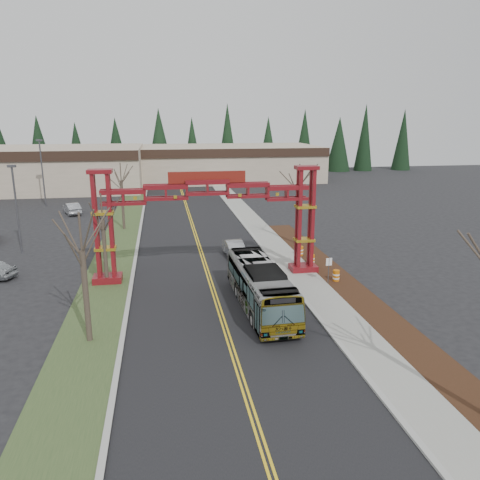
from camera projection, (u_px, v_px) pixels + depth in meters
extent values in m
plane|color=black|center=(250.00, 406.00, 21.04)|extent=(200.00, 200.00, 0.00)
cube|color=black|center=(201.00, 253.00, 44.88)|extent=(12.00, 110.00, 0.02)
cube|color=yellow|center=(200.00, 253.00, 44.86)|extent=(0.12, 100.00, 0.01)
cube|color=yellow|center=(203.00, 253.00, 44.90)|extent=(0.12, 100.00, 0.01)
cube|color=#A9AAA4|center=(264.00, 250.00, 45.86)|extent=(0.30, 110.00, 0.15)
cube|color=gray|center=(278.00, 249.00, 46.09)|extent=(2.60, 110.00, 0.14)
cube|color=#311E10|center=(368.00, 306.00, 32.21)|extent=(2.60, 50.00, 0.12)
cube|color=#334B25|center=(116.00, 257.00, 43.59)|extent=(4.00, 110.00, 0.08)
cube|color=#A9AAA4|center=(136.00, 256.00, 43.88)|extent=(0.30, 110.00, 0.15)
cube|color=#5D0C14|center=(108.00, 279.00, 36.84)|extent=(2.20, 1.60, 0.60)
cube|color=#5D0C14|center=(96.00, 227.00, 35.33)|extent=(0.28, 0.28, 8.00)
cube|color=#5D0C14|center=(111.00, 226.00, 35.51)|extent=(0.28, 0.28, 8.00)
cube|color=#5D0C14|center=(97.00, 225.00, 36.00)|extent=(0.28, 0.28, 8.00)
cube|color=#5D0C14|center=(112.00, 224.00, 36.18)|extent=(0.28, 0.28, 8.00)
cube|color=gold|center=(105.00, 248.00, 36.21)|extent=(1.60, 1.10, 0.22)
cube|color=gold|center=(103.00, 213.00, 35.50)|extent=(1.60, 1.10, 0.22)
cube|color=#5D0C14|center=(100.00, 171.00, 34.71)|extent=(1.80, 1.20, 0.30)
cube|color=#5D0C14|center=(303.00, 268.00, 39.42)|extent=(2.20, 1.60, 0.60)
cube|color=#5D0C14|center=(300.00, 220.00, 37.91)|extent=(0.28, 0.28, 8.00)
cube|color=#5D0C14|center=(313.00, 219.00, 38.09)|extent=(0.28, 0.28, 8.00)
cube|color=#5D0C14|center=(297.00, 218.00, 38.58)|extent=(0.28, 0.28, 8.00)
cube|color=#5D0C14|center=(310.00, 217.00, 38.76)|extent=(0.28, 0.28, 8.00)
cube|color=gold|center=(304.00, 240.00, 38.79)|extent=(1.60, 1.10, 0.22)
cube|color=gold|center=(305.00, 206.00, 38.08)|extent=(1.60, 1.10, 0.22)
cube|color=#5D0C14|center=(307.00, 168.00, 37.29)|extent=(1.80, 1.20, 0.30)
cube|color=#5D0C14|center=(207.00, 186.00, 36.31)|extent=(16.00, 0.90, 1.00)
cube|color=#5D0C14|center=(207.00, 197.00, 36.54)|extent=(16.00, 0.90, 0.60)
cube|color=maroon|center=(207.00, 177.00, 36.15)|extent=(6.00, 0.25, 0.90)
cube|color=tan|center=(11.00, 169.00, 83.94)|extent=(46.00, 22.00, 7.50)
cube|color=tan|center=(226.00, 163.00, 98.09)|extent=(38.00, 20.00, 7.00)
cube|color=black|center=(233.00, 153.00, 87.77)|extent=(38.00, 0.40, 1.60)
cylinder|color=#382D26|center=(2.00, 174.00, 102.47)|extent=(0.80, 0.80, 1.60)
cone|color=black|center=(40.00, 147.00, 102.40)|extent=(5.60, 5.60, 13.00)
cylinder|color=#382D26|center=(42.00, 173.00, 103.84)|extent=(0.80, 0.80, 1.60)
cone|color=black|center=(80.00, 146.00, 103.78)|extent=(5.60, 5.60, 13.00)
cylinder|color=#382D26|center=(82.00, 172.00, 105.22)|extent=(0.80, 0.80, 1.60)
cone|color=black|center=(119.00, 146.00, 105.15)|extent=(5.60, 5.60, 13.00)
cylinder|color=#382D26|center=(121.00, 171.00, 106.59)|extent=(0.80, 0.80, 1.60)
cone|color=black|center=(157.00, 146.00, 106.52)|extent=(5.60, 5.60, 13.00)
cylinder|color=#382D26|center=(159.00, 171.00, 107.96)|extent=(0.80, 0.80, 1.60)
cone|color=black|center=(195.00, 145.00, 107.89)|extent=(5.60, 5.60, 13.00)
cylinder|color=#382D26|center=(195.00, 170.00, 109.33)|extent=(0.80, 0.80, 1.60)
cone|color=black|center=(231.00, 145.00, 109.26)|extent=(5.60, 5.60, 13.00)
cylinder|color=#382D26|center=(231.00, 169.00, 110.70)|extent=(0.80, 0.80, 1.60)
cone|color=black|center=(267.00, 145.00, 110.63)|extent=(5.60, 5.60, 13.00)
cylinder|color=#382D26|center=(266.00, 169.00, 112.07)|extent=(0.80, 0.80, 1.60)
cone|color=black|center=(301.00, 144.00, 112.00)|extent=(5.60, 5.60, 13.00)
cylinder|color=#382D26|center=(300.00, 168.00, 113.44)|extent=(0.80, 0.80, 1.60)
cone|color=black|center=(335.00, 144.00, 113.38)|extent=(5.60, 5.60, 13.00)
cylinder|color=#382D26|center=(334.00, 168.00, 114.82)|extent=(0.80, 0.80, 1.60)
cone|color=black|center=(368.00, 144.00, 114.75)|extent=(5.60, 5.60, 13.00)
cylinder|color=#382D26|center=(366.00, 167.00, 116.19)|extent=(0.80, 0.80, 1.60)
cone|color=black|center=(400.00, 143.00, 116.12)|extent=(5.60, 5.60, 13.00)
cylinder|color=#382D26|center=(398.00, 166.00, 117.56)|extent=(0.80, 0.80, 1.60)
imported|color=#A3A7AB|center=(260.00, 287.00, 31.57)|extent=(2.93, 11.22, 3.11)
imported|color=#A5A8AD|center=(235.00, 249.00, 43.58)|extent=(1.95, 4.59, 1.47)
imported|color=#B1B3B9|center=(72.00, 208.00, 63.13)|extent=(3.20, 4.95, 1.54)
cylinder|color=#382D26|center=(86.00, 297.00, 26.52)|extent=(0.33, 0.33, 5.47)
cylinder|color=#382D26|center=(80.00, 233.00, 25.57)|extent=(0.12, 0.12, 2.29)
cylinder|color=#382D26|center=(105.00, 252.00, 35.85)|extent=(0.30, 0.30, 5.19)
cylinder|color=#382D26|center=(102.00, 207.00, 34.95)|extent=(0.11, 0.11, 2.08)
cylinder|color=#382D26|center=(123.00, 205.00, 53.83)|extent=(0.31, 0.31, 5.70)
cylinder|color=#382D26|center=(121.00, 172.00, 52.87)|extent=(0.12, 0.12, 2.11)
cylinder|color=#382D26|center=(298.00, 216.00, 47.20)|extent=(0.34, 0.34, 6.01)
cylinder|color=#382D26|center=(299.00, 176.00, 46.17)|extent=(0.13, 0.13, 2.31)
cylinder|color=#3F3F44|center=(17.00, 211.00, 44.06)|extent=(0.18, 0.18, 8.21)
cube|color=#3F3F44|center=(12.00, 166.00, 43.00)|extent=(0.73, 0.36, 0.23)
cylinder|color=#3F3F44|center=(43.00, 174.00, 68.17)|extent=(0.21, 0.21, 9.40)
cube|color=#3F3F44|center=(39.00, 140.00, 66.96)|extent=(0.84, 0.42, 0.26)
cylinder|color=#3F3F44|center=(328.00, 272.00, 36.10)|extent=(0.06, 0.06, 2.18)
cube|color=white|center=(329.00, 262.00, 35.90)|extent=(0.50, 0.10, 0.59)
cylinder|color=#D3670B|center=(336.00, 276.00, 36.86)|extent=(0.52, 0.52, 0.99)
cylinder|color=white|center=(336.00, 274.00, 36.82)|extent=(0.54, 0.54, 0.12)
cylinder|color=white|center=(336.00, 278.00, 36.90)|extent=(0.54, 0.54, 0.12)
cylinder|color=#D3670B|center=(312.00, 260.00, 41.18)|extent=(0.50, 0.50, 0.96)
cylinder|color=white|center=(312.00, 258.00, 41.14)|extent=(0.52, 0.52, 0.12)
cylinder|color=white|center=(312.00, 261.00, 41.21)|extent=(0.52, 0.52, 0.12)
cylinder|color=#D3670B|center=(300.00, 251.00, 43.73)|extent=(0.51, 0.51, 0.99)
cylinder|color=white|center=(300.00, 250.00, 43.69)|extent=(0.53, 0.53, 0.12)
cylinder|color=white|center=(300.00, 253.00, 43.77)|extent=(0.53, 0.53, 0.12)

